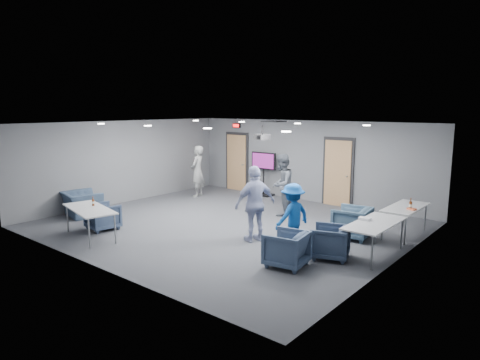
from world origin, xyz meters
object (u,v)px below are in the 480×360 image
Objects in this scene: person_a at (198,171)px; table_right_b at (375,224)px; chair_front_a at (103,217)px; person_c at (255,204)px; chair_right_c at (286,249)px; tv_stand at (264,171)px; chair_right_a at (352,223)px; bottle_right at (410,205)px; projector at (262,137)px; person_b at (282,185)px; chair_front_b at (82,204)px; bottle_front at (93,202)px; person_d at (293,215)px; chair_right_b at (330,242)px; table_front_left at (89,210)px; table_right_a at (405,209)px.

table_right_b is at bearing 54.66° from person_a.
table_right_b is (6.20, 2.53, 0.35)m from chair_front_a.
chair_right_c is at bearing 79.53° from person_c.
chair_right_c is at bearing -49.82° from tv_stand.
bottle_right is (1.11, 0.76, 0.45)m from chair_right_a.
chair_front_a is 6.20m from tv_stand.
chair_right_a is 3.03m from projector.
person_b reaches higher than person_c.
chair_front_b is (-1.70, 0.40, 0.01)m from chair_front_a.
chair_front_a is at bearing 119.78° from bottle_front.
person_b reaches higher than chair_right_a.
tv_stand is (-3.91, 4.20, 0.15)m from person_d.
tv_stand is (-4.94, 4.35, 0.53)m from chair_right_b.
person_a is 5.32m from table_front_left.
chair_front_b is 4.65× the size of bottle_front.
projector reaches higher than chair_front_a.
chair_right_a is at bearing -144.07° from chair_front_b.
projector reaches higher than bottle_right.
chair_front_b is at bearing -111.93° from tv_stand.
table_right_a is at bearing 53.88° from table_front_left.
bottle_front is at bearing 127.29° from chair_front_a.
table_front_left is (-4.90, -4.01, 0.30)m from chair_right_a.
person_a reaches higher than chair_right_c.
chair_right_b is at bearing 39.16° from person_b.
bottle_right is (1.29, 3.34, 0.48)m from chair_right_c.
chair_right_a is 1.42m from bottle_right.
bottle_right is at bearing 51.47° from table_front_left.
chair_right_c is 6.81m from chair_front_b.
tv_stand is (0.23, 6.75, 0.19)m from table_front_left.
person_c is 1.81m from chair_right_c.
person_b reaches higher than tv_stand.
person_d is 1.78m from table_right_b.
bottle_front is (1.92, -0.79, 0.46)m from chair_front_b.
chair_front_b is 3.85× the size of bottle_right.
person_b is at bearing 77.17° from table_front_left.
bottle_right is (2.77, 2.44, -0.07)m from person_c.
person_d is 1.90× the size of chair_right_b.
person_c is 1.16× the size of tv_stand.
tv_stand reaches higher than chair_right_a.
person_d reaches higher than bottle_right.
person_a is 1.16× the size of tv_stand.
chair_right_a reaches higher than table_right_a.
bottle_front is at bearing -87.04° from chair_right_b.
bottle_front reaches higher than chair_right_c.
bottle_right is at bearing 78.89° from person_b.
person_a is at bearing -99.81° from person_c.
chair_right_c is 0.40× the size of table_front_left.
bottle_right is at bearing -6.75° from table_right_b.
bottle_front is 4.49m from projector.
chair_right_b is 0.46× the size of table_right_a.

